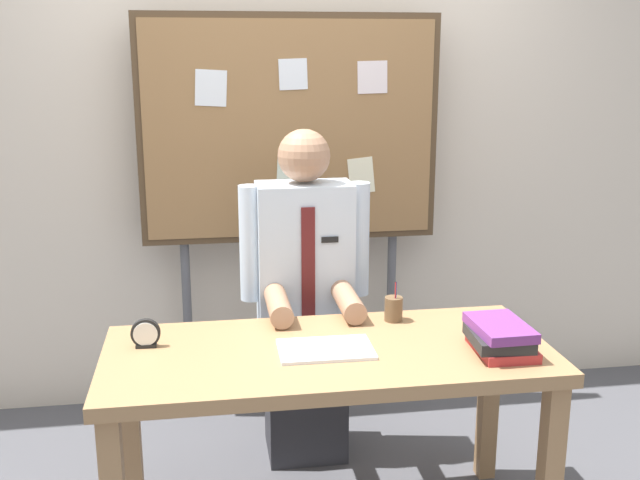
{
  "coord_description": "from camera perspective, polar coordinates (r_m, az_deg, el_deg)",
  "views": [
    {
      "loc": [
        -0.41,
        -2.43,
        1.76
      ],
      "look_at": [
        0.0,
        0.18,
        1.09
      ],
      "focal_mm": 42.02,
      "sensor_mm": 36.0,
      "label": 1
    }
  ],
  "objects": [
    {
      "name": "bulletin_board",
      "position": [
        3.55,
        -2.27,
        8.0
      ],
      "size": [
        1.41,
        0.09,
        1.93
      ],
      "color": "#4C3823",
      "rests_on": "ground_plane"
    },
    {
      "name": "desk_clock",
      "position": [
        2.73,
        -13.14,
        -7.02
      ],
      "size": [
        0.1,
        0.04,
        0.1
      ],
      "color": "black",
      "rests_on": "desk"
    },
    {
      "name": "back_wall",
      "position": [
        3.75,
        -2.64,
        7.92
      ],
      "size": [
        6.4,
        0.08,
        2.7
      ],
      "primitive_type": "cube",
      "color": "beige",
      "rests_on": "ground_plane"
    },
    {
      "name": "desk",
      "position": [
        2.71,
        0.61,
        -10.2
      ],
      "size": [
        1.58,
        0.69,
        0.74
      ],
      "color": "#9E754C",
      "rests_on": "ground_plane"
    },
    {
      "name": "pen_holder",
      "position": [
        2.93,
        5.63,
        -5.23
      ],
      "size": [
        0.07,
        0.07,
        0.16
      ],
      "color": "brown",
      "rests_on": "desk"
    },
    {
      "name": "open_notebook",
      "position": [
        2.64,
        0.43,
        -8.32
      ],
      "size": [
        0.33,
        0.22,
        0.01
      ],
      "primitive_type": "cube",
      "rotation": [
        0.0,
        0.0,
        -0.01
      ],
      "color": "white",
      "rests_on": "desk"
    },
    {
      "name": "book_stack",
      "position": [
        2.69,
        13.57,
        -7.24
      ],
      "size": [
        0.21,
        0.27,
        0.11
      ],
      "color": "#B22D2D",
      "rests_on": "desk"
    },
    {
      "name": "person",
      "position": [
        3.24,
        -1.14,
        -5.29
      ],
      "size": [
        0.55,
        0.56,
        1.45
      ],
      "color": "#2D2D33",
      "rests_on": "ground_plane"
    }
  ]
}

